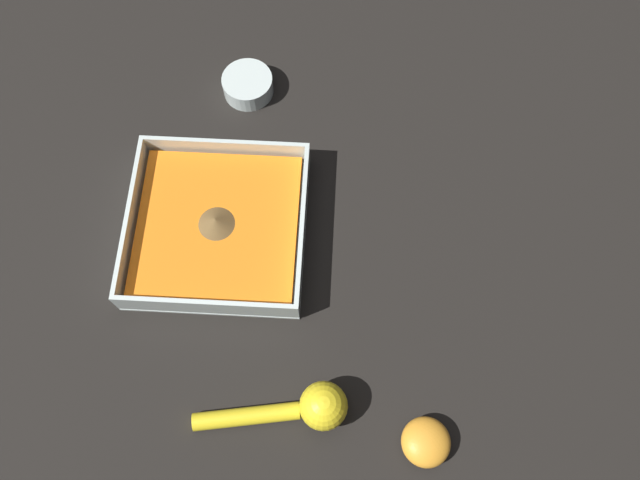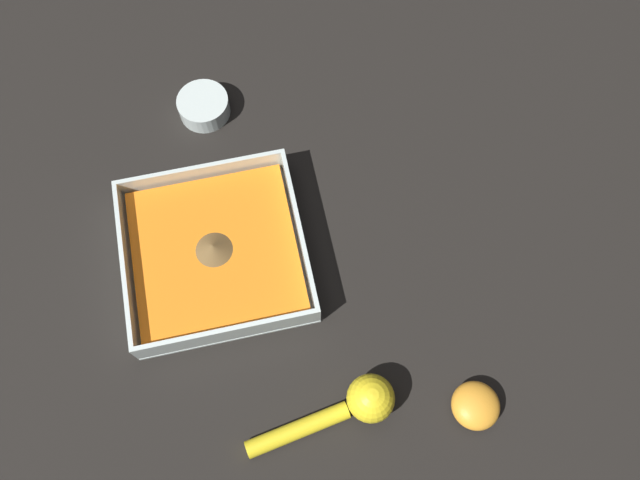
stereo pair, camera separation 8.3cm
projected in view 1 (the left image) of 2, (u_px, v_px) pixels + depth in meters
name	position (u px, v px, depth m)	size (l,w,h in m)	color
ground_plane	(228.00, 237.00, 0.86)	(4.00, 4.00, 0.00)	black
square_dish	(218.00, 227.00, 0.85)	(0.24, 0.24, 0.05)	silver
spice_bowl	(248.00, 85.00, 0.94)	(0.08, 0.08, 0.03)	silver
lemon_squeezer	(305.00, 408.00, 0.75)	(0.07, 0.19, 0.06)	yellow
lemon_half	(426.00, 442.00, 0.75)	(0.06, 0.06, 0.03)	orange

